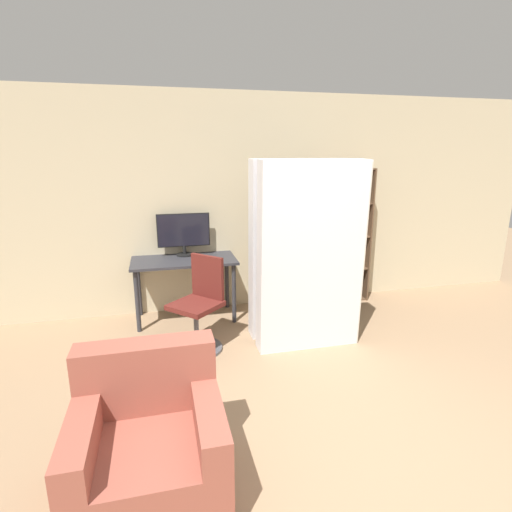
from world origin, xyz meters
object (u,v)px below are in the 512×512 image
object	(u,v)px
mattress_far	(299,250)
armchair	(150,443)
bookshelf	(331,237)
mattress_near	(311,258)
office_chair	(199,312)
monitor	(184,232)

from	to	relation	value
mattress_far	armchair	world-z (taller)	mattress_far
bookshelf	mattress_near	world-z (taller)	mattress_near
office_chair	bookshelf	distance (m)	2.18
monitor	bookshelf	distance (m)	1.95
bookshelf	armchair	world-z (taller)	bookshelf
office_chair	mattress_near	world-z (taller)	mattress_near
monitor	mattress_near	xyz separation A→B (m)	(1.17, -1.23, -0.08)
office_chair	mattress_near	xyz separation A→B (m)	(1.11, -0.23, 0.56)
office_chair	mattress_far	world-z (taller)	mattress_far
mattress_near	armchair	size ratio (longest dim) A/B	2.26
mattress_near	mattress_far	world-z (taller)	mattress_near
bookshelf	mattress_far	world-z (taller)	mattress_far
office_chair	bookshelf	world-z (taller)	bookshelf
monitor	bookshelf	bearing A→B (deg)	0.05
mattress_far	office_chair	bearing A→B (deg)	-173.36
mattress_far	armchair	distance (m)	2.54
monitor	office_chair	xyz separation A→B (m)	(0.06, -1.00, -0.64)
monitor	mattress_far	size ratio (longest dim) A/B	0.33
monitor	armchair	bearing A→B (deg)	-98.62
bookshelf	mattress_near	size ratio (longest dim) A/B	0.93
monitor	office_chair	bearing A→B (deg)	-86.38
bookshelf	mattress_near	distance (m)	1.45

